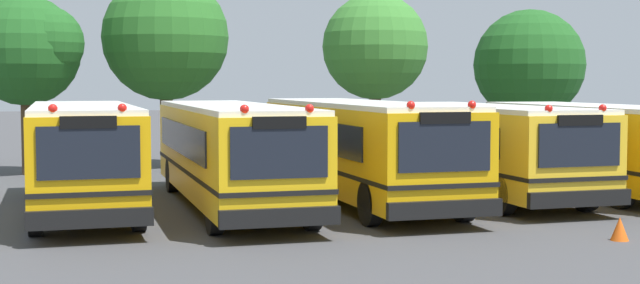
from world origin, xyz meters
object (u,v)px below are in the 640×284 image
object	(u,v)px
school_bus_2	(359,146)
tree_0	(29,49)
school_bus_3	(484,146)
school_bus_1	(230,151)
tree_2	(374,48)
tree_1	(164,38)
school_bus_0	(82,153)
traffic_cone	(620,229)
school_bus_4	(593,144)
tree_3	(529,66)

from	to	relation	value
school_bus_2	tree_0	bearing A→B (deg)	-48.30
school_bus_3	tree_0	distance (m)	15.71
school_bus_1	tree_2	bearing A→B (deg)	-125.58
school_bus_1	tree_1	xyz separation A→B (m)	(-0.52, 11.08, 3.32)
school_bus_0	traffic_cone	world-z (taller)	school_bus_0
school_bus_2	school_bus_4	distance (m)	7.02
school_bus_4	tree_1	size ratio (longest dim) A/B	1.32
school_bus_0	school_bus_3	bearing A→B (deg)	178.99
school_bus_1	tree_0	size ratio (longest dim) A/B	1.79
school_bus_1	school_bus_2	xyz separation A→B (m)	(3.48, 0.23, 0.02)
school_bus_4	traffic_cone	world-z (taller)	school_bus_4
school_bus_4	tree_1	world-z (taller)	tree_1
tree_3	traffic_cone	size ratio (longest dim) A/B	13.06
school_bus_0	school_bus_1	size ratio (longest dim) A/B	0.88
tree_0	traffic_cone	xyz separation A→B (m)	(11.82, -16.37, -4.03)
traffic_cone	school_bus_1	bearing A→B (deg)	134.58
school_bus_3	school_bus_4	xyz separation A→B (m)	(3.46, 0.09, -0.01)
school_bus_0	tree_1	size ratio (longest dim) A/B	1.35
school_bus_2	tree_3	xyz separation A→B (m)	(11.08, 11.22, 2.38)
tree_3	traffic_cone	bearing A→B (deg)	-113.49
tree_0	tree_3	distance (m)	19.82
school_bus_0	tree_0	bearing A→B (deg)	-81.44
school_bus_1	tree_3	bearing A→B (deg)	-142.37
school_bus_0	school_bus_1	xyz separation A→B (m)	(3.58, -0.17, -0.00)
tree_2	traffic_cone	world-z (taller)	tree_2
tree_0	tree_1	distance (m)	4.89
school_bus_1	tree_0	world-z (taller)	tree_0
tree_0	tree_1	bearing A→B (deg)	17.40
school_bus_4	tree_0	xyz separation A→B (m)	(-15.67, 9.37, 2.89)
school_bus_3	school_bus_2	bearing A→B (deg)	-2.51
tree_1	school_bus_0	bearing A→B (deg)	-105.64
tree_0	tree_3	world-z (taller)	tree_3
tree_0	tree_2	size ratio (longest dim) A/B	0.93
tree_2	tree_3	distance (m)	7.18
school_bus_1	traffic_cone	bearing A→B (deg)	134.03
tree_0	tree_3	size ratio (longest dim) A/B	0.99
tree_2	tree_0	bearing A→B (deg)	-175.37
school_bus_0	school_bus_3	distance (m)	10.62
school_bus_0	tree_0	distance (m)	10.00
school_bus_2	tree_0	size ratio (longest dim) A/B	1.81
school_bus_0	school_bus_2	xyz separation A→B (m)	(7.06, 0.06, 0.02)
tree_2	tree_3	xyz separation A→B (m)	(7.10, 0.81, -0.65)
school_bus_2	traffic_cone	size ratio (longest dim) A/B	23.33
school_bus_2	school_bus_4	bearing A→B (deg)	179.24
tree_1	tree_2	size ratio (longest dim) A/B	1.08
school_bus_1	tree_3	size ratio (longest dim) A/B	1.76
tree_1	tree_2	world-z (taller)	tree_1
school_bus_0	traffic_cone	xyz separation A→B (m)	(10.23, -6.92, -1.20)
school_bus_3	tree_2	xyz separation A→B (m)	(0.42, 10.48, 3.09)
school_bus_4	tree_0	bearing A→B (deg)	-29.58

